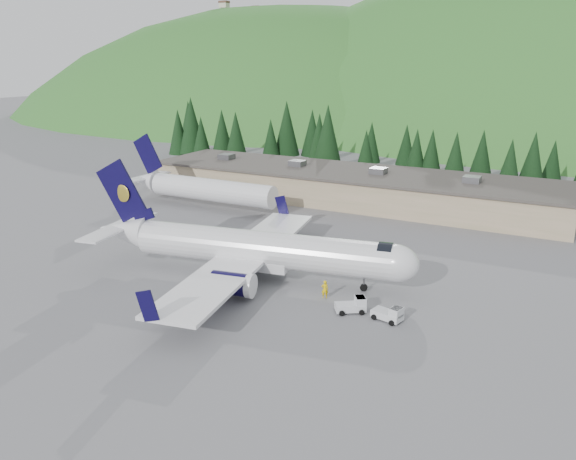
{
  "coord_description": "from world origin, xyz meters",
  "views": [
    {
      "loc": [
        29.38,
        -49.77,
        23.21
      ],
      "look_at": [
        0.0,
        6.0,
        4.0
      ],
      "focal_mm": 35.0,
      "sensor_mm": 36.0,
      "label": 1
    }
  ],
  "objects_px": {
    "baggage_tug_b": "(390,314)",
    "ramp_worker": "(325,289)",
    "terminal_building": "(349,185)",
    "airliner": "(253,249)",
    "baggage_tug_a": "(353,305)",
    "second_airliner": "(198,188)"
  },
  "relations": [
    {
      "from": "second_airliner",
      "to": "terminal_building",
      "type": "height_order",
      "value": "second_airliner"
    },
    {
      "from": "baggage_tug_b",
      "to": "ramp_worker",
      "type": "xyz_separation_m",
      "value": [
        -7.43,
        1.92,
        0.28
      ]
    },
    {
      "from": "baggage_tug_b",
      "to": "terminal_building",
      "type": "bearing_deg",
      "value": 129.36
    },
    {
      "from": "baggage_tug_a",
      "to": "terminal_building",
      "type": "bearing_deg",
      "value": 79.0
    },
    {
      "from": "second_airliner",
      "to": "terminal_building",
      "type": "relative_size",
      "value": 0.39
    },
    {
      "from": "baggage_tug_a",
      "to": "baggage_tug_b",
      "type": "bearing_deg",
      "value": -36.6
    },
    {
      "from": "airliner",
      "to": "baggage_tug_b",
      "type": "xyz_separation_m",
      "value": [
        16.74,
        -3.37,
        -2.64
      ]
    },
    {
      "from": "airliner",
      "to": "terminal_building",
      "type": "bearing_deg",
      "value": 86.05
    },
    {
      "from": "baggage_tug_b",
      "to": "terminal_building",
      "type": "xyz_separation_m",
      "value": [
        -20.67,
        41.56,
        1.95
      ]
    },
    {
      "from": "airliner",
      "to": "baggage_tug_b",
      "type": "height_order",
      "value": "airliner"
    },
    {
      "from": "baggage_tug_a",
      "to": "ramp_worker",
      "type": "xyz_separation_m",
      "value": [
        -3.74,
        1.71,
        0.27
      ]
    },
    {
      "from": "ramp_worker",
      "to": "second_airliner",
      "type": "bearing_deg",
      "value": -63.43
    },
    {
      "from": "baggage_tug_a",
      "to": "ramp_worker",
      "type": "distance_m",
      "value": 4.13
    },
    {
      "from": "airliner",
      "to": "baggage_tug_b",
      "type": "relative_size",
      "value": 12.23
    },
    {
      "from": "second_airliner",
      "to": "baggage_tug_b",
      "type": "relative_size",
      "value": 8.99
    },
    {
      "from": "airliner",
      "to": "baggage_tug_b",
      "type": "distance_m",
      "value": 17.28
    },
    {
      "from": "baggage_tug_b",
      "to": "ramp_worker",
      "type": "height_order",
      "value": "ramp_worker"
    },
    {
      "from": "baggage_tug_a",
      "to": "ramp_worker",
      "type": "bearing_deg",
      "value": 122.1
    },
    {
      "from": "airliner",
      "to": "ramp_worker",
      "type": "distance_m",
      "value": 9.71
    },
    {
      "from": "terminal_building",
      "to": "ramp_worker",
      "type": "xyz_separation_m",
      "value": [
        13.24,
        -39.64,
        -1.67
      ]
    },
    {
      "from": "airliner",
      "to": "ramp_worker",
      "type": "height_order",
      "value": "airliner"
    },
    {
      "from": "baggage_tug_a",
      "to": "second_airliner",
      "type": "bearing_deg",
      "value": 112.18
    }
  ]
}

